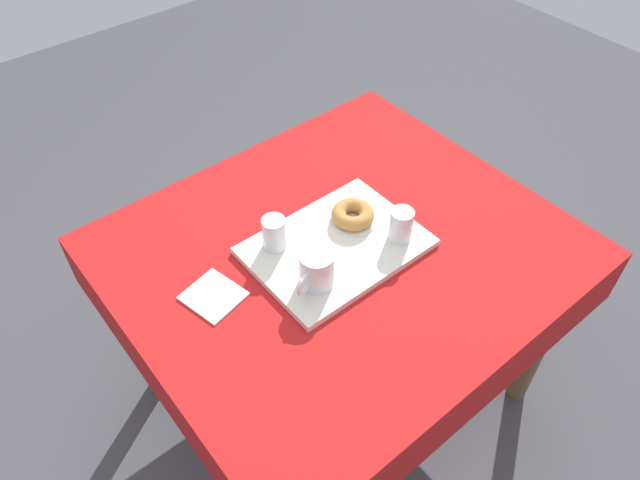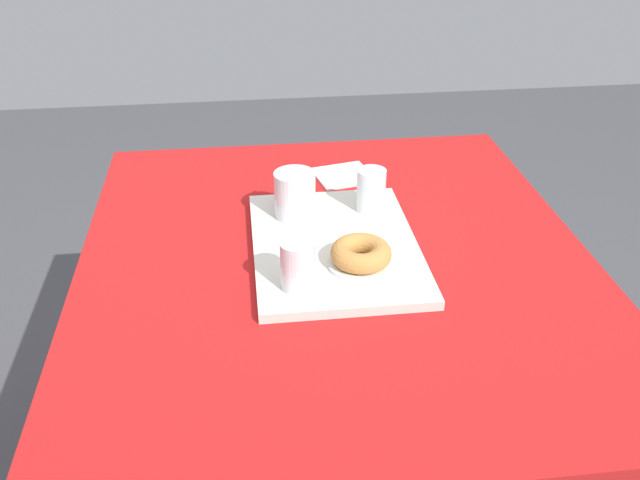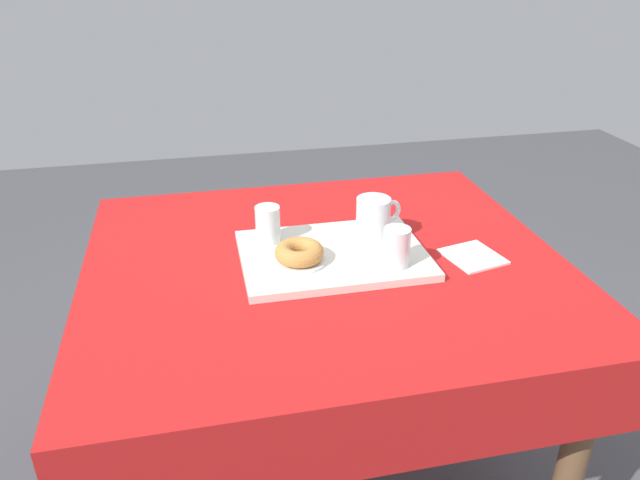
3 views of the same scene
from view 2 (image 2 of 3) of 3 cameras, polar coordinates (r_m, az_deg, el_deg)
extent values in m
cube|color=red|center=(1.37, 1.34, -2.04)|extent=(1.13, 1.00, 0.04)
cube|color=red|center=(1.56, 19.72, -3.51)|extent=(1.13, 0.01, 0.14)
cube|color=red|center=(1.45, -18.71, -6.25)|extent=(1.13, 0.01, 0.14)
cube|color=red|center=(1.90, -1.10, 4.88)|extent=(0.01, 1.00, 0.14)
cylinder|color=brown|center=(2.04, 10.72, -2.64)|extent=(0.06, 0.06, 0.69)
cylinder|color=brown|center=(1.97, -12.66, -4.21)|extent=(0.06, 0.06, 0.69)
cube|color=silver|center=(1.37, 1.44, -0.51)|extent=(0.44, 0.32, 0.02)
cylinder|color=white|center=(1.43, -2.09, 3.76)|extent=(0.09, 0.09, 0.10)
cylinder|color=#5B230A|center=(1.44, -2.08, 3.42)|extent=(0.07, 0.07, 0.07)
torus|color=white|center=(1.48, -3.04, 4.72)|extent=(0.06, 0.03, 0.06)
cylinder|color=white|center=(1.46, 4.24, 4.12)|extent=(0.06, 0.06, 0.09)
cylinder|color=silver|center=(1.47, 4.21, 3.25)|extent=(0.05, 0.05, 0.04)
cylinder|color=white|center=(1.21, -1.87, -2.06)|extent=(0.06, 0.06, 0.09)
cylinder|color=silver|center=(1.22, -1.85, -2.86)|extent=(0.05, 0.05, 0.05)
cylinder|color=white|center=(1.29, 3.37, -1.96)|extent=(0.12, 0.12, 0.01)
torus|color=#BC7F3D|center=(1.28, 3.40, -1.09)|extent=(0.11, 0.11, 0.04)
cube|color=white|center=(1.67, 1.94, 5.34)|extent=(0.15, 0.15, 0.01)
camera|label=1|loc=(2.00, -32.82, 39.02)|focal=33.30mm
camera|label=3|loc=(1.65, 55.62, 17.63)|focal=33.82mm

